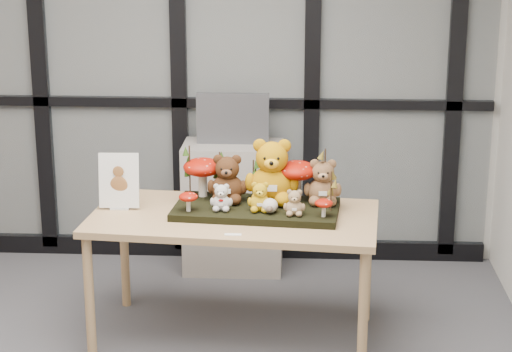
# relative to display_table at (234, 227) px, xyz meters

# --- Properties ---
(glass_partition) EXTENTS (4.90, 0.06, 2.78)m
(glass_partition) POSITION_rel_display_table_xyz_m (-0.89, 1.22, 0.78)
(glass_partition) COLOR #2D383F
(glass_partition) RESTS_ON floor
(display_table) EXTENTS (1.56, 0.88, 0.70)m
(display_table) POSITION_rel_display_table_xyz_m (0.00, 0.00, 0.00)
(display_table) COLOR tan
(display_table) RESTS_ON floor
(diorama_tray) EXTENTS (0.90, 0.51, 0.04)m
(diorama_tray) POSITION_rel_display_table_xyz_m (0.12, 0.05, 0.09)
(diorama_tray) COLOR black
(diorama_tray) RESTS_ON display_table
(bear_pooh_yellow) EXTENTS (0.31, 0.29, 0.38)m
(bear_pooh_yellow) POSITION_rel_display_table_xyz_m (0.20, 0.13, 0.29)
(bear_pooh_yellow) COLOR #BF7F07
(bear_pooh_yellow) RESTS_ON diorama_tray
(bear_brown_medium) EXTENTS (0.23, 0.21, 0.28)m
(bear_brown_medium) POSITION_rel_display_table_xyz_m (-0.04, 0.12, 0.25)
(bear_brown_medium) COLOR #402310
(bear_brown_medium) RESTS_ON diorama_tray
(bear_tan_back) EXTENTS (0.22, 0.20, 0.26)m
(bear_tan_back) POSITION_rel_display_table_xyz_m (0.47, 0.12, 0.24)
(bear_tan_back) COLOR brown
(bear_tan_back) RESTS_ON diorama_tray
(bear_small_yellow) EXTENTS (0.14, 0.13, 0.17)m
(bear_small_yellow) POSITION_rel_display_table_xyz_m (0.14, -0.03, 0.19)
(bear_small_yellow) COLOR gold
(bear_small_yellow) RESTS_ON diorama_tray
(bear_white_bow) EXTENTS (0.13, 0.12, 0.16)m
(bear_white_bow) POSITION_rel_display_table_xyz_m (-0.06, -0.03, 0.18)
(bear_white_bow) COLOR beige
(bear_white_bow) RESTS_ON diorama_tray
(bear_beige_small) EXTENTS (0.12, 0.11, 0.15)m
(bear_beige_small) POSITION_rel_display_table_xyz_m (0.32, -0.09, 0.18)
(bear_beige_small) COLOR #9C7D55
(bear_beige_small) RESTS_ON diorama_tray
(plush_cream_hedgehog) EXTENTS (0.07, 0.06, 0.08)m
(plush_cream_hedgehog) POSITION_rel_display_table_xyz_m (0.19, -0.06, 0.15)
(plush_cream_hedgehog) COLOR beige
(plush_cream_hedgehog) RESTS_ON diorama_tray
(mushroom_back_left) EXTENTS (0.21, 0.21, 0.23)m
(mushroom_back_left) POSITION_rel_display_table_xyz_m (-0.18, 0.20, 0.22)
(mushroom_back_left) COLOR #951004
(mushroom_back_left) RESTS_ON diorama_tray
(mushroom_back_right) EXTENTS (0.21, 0.21, 0.24)m
(mushroom_back_right) POSITION_rel_display_table_xyz_m (0.33, 0.16, 0.22)
(mushroom_back_right) COLOR #951004
(mushroom_back_right) RESTS_ON diorama_tray
(mushroom_front_left) EXTENTS (0.10, 0.10, 0.11)m
(mushroom_front_left) POSITION_rel_display_table_xyz_m (-0.23, -0.06, 0.16)
(mushroom_front_left) COLOR #951004
(mushroom_front_left) RESTS_ON diorama_tray
(mushroom_front_right) EXTENTS (0.09, 0.09, 0.10)m
(mushroom_front_right) POSITION_rel_display_table_xyz_m (0.47, -0.11, 0.16)
(mushroom_front_right) COLOR #951004
(mushroom_front_right) RESTS_ON diorama_tray
(sprig_green_far_left) EXTENTS (0.05, 0.05, 0.29)m
(sprig_green_far_left) POSITION_rel_display_table_xyz_m (-0.25, 0.19, 0.25)
(sprig_green_far_left) COLOR #18390D
(sprig_green_far_left) RESTS_ON diorama_tray
(sprig_green_mid_left) EXTENTS (0.05, 0.05, 0.25)m
(sprig_green_mid_left) POSITION_rel_display_table_xyz_m (-0.09, 0.22, 0.23)
(sprig_green_mid_left) COLOR #18390D
(sprig_green_mid_left) RESTS_ON diorama_tray
(sprig_dry_far_right) EXTENTS (0.05, 0.05, 0.30)m
(sprig_dry_far_right) POSITION_rel_display_table_xyz_m (0.48, 0.11, 0.25)
(sprig_dry_far_right) COLOR brown
(sprig_dry_far_right) RESTS_ON diorama_tray
(sprig_dry_mid_right) EXTENTS (0.05, 0.05, 0.21)m
(sprig_dry_mid_right) POSITION_rel_display_table_xyz_m (0.51, -0.01, 0.21)
(sprig_dry_mid_right) COLOR brown
(sprig_dry_mid_right) RESTS_ON diorama_tray
(sprig_green_centre) EXTENTS (0.05, 0.05, 0.21)m
(sprig_green_centre) POSITION_rel_display_table_xyz_m (0.09, 0.22, 0.21)
(sprig_green_centre) COLOR #18390D
(sprig_green_centre) RESTS_ON diorama_tray
(sign_holder) EXTENTS (0.22, 0.06, 0.30)m
(sign_holder) POSITION_rel_display_table_xyz_m (-0.62, 0.07, 0.21)
(sign_holder) COLOR silver
(sign_holder) RESTS_ON display_table
(label_card) EXTENTS (0.08, 0.03, 0.00)m
(label_card) POSITION_rel_display_table_xyz_m (0.02, -0.30, 0.07)
(label_card) COLOR white
(label_card) RESTS_ON display_table
(cabinet) EXTENTS (0.62, 0.36, 0.83)m
(cabinet) POSITION_rel_display_table_xyz_m (-0.08, 1.00, -0.22)
(cabinet) COLOR #9B938B
(cabinet) RESTS_ON floor
(monitor) EXTENTS (0.45, 0.05, 0.32)m
(monitor) POSITION_rel_display_table_xyz_m (-0.08, 1.02, 0.36)
(monitor) COLOR #47494E
(monitor) RESTS_ON cabinet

